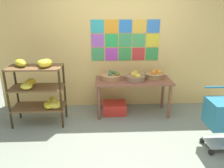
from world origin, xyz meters
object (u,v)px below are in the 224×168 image
(banana_shelf_unit, at_px, (39,86))
(display_table, at_px, (133,84))
(fruit_basket_back_right, at_px, (135,77))
(fruit_basket_centre, at_px, (111,76))
(fruit_basket_left, at_px, (154,75))
(produce_crate_under_table, at_px, (114,108))

(banana_shelf_unit, distance_m, display_table, 1.70)
(display_table, distance_m, fruit_basket_back_right, 0.17)
(display_table, distance_m, fruit_basket_centre, 0.44)
(banana_shelf_unit, xyz_separation_m, display_table, (1.66, 0.32, -0.10))
(fruit_basket_left, bearing_deg, banana_shelf_unit, -168.55)
(fruit_basket_left, relative_size, fruit_basket_back_right, 1.00)
(fruit_basket_left, bearing_deg, produce_crate_under_table, -173.96)
(banana_shelf_unit, xyz_separation_m, produce_crate_under_table, (1.31, 0.34, -0.59))
(produce_crate_under_table, bearing_deg, fruit_basket_left, 6.04)
(display_table, bearing_deg, fruit_basket_centre, 176.37)
(banana_shelf_unit, bearing_deg, display_table, 10.85)
(fruit_basket_centre, xyz_separation_m, fruit_basket_back_right, (0.44, -0.07, 0.00))
(fruit_basket_centre, bearing_deg, fruit_basket_back_right, -9.67)
(banana_shelf_unit, relative_size, fruit_basket_back_right, 3.10)
(fruit_basket_left, xyz_separation_m, produce_crate_under_table, (-0.77, -0.08, -0.65))
(fruit_basket_centre, bearing_deg, display_table, -3.63)
(banana_shelf_unit, relative_size, fruit_basket_left, 3.12)
(banana_shelf_unit, distance_m, fruit_basket_left, 2.12)
(fruit_basket_left, height_order, fruit_basket_back_right, fruit_basket_back_right)
(display_table, relative_size, fruit_basket_left, 3.75)
(produce_crate_under_table, bearing_deg, banana_shelf_unit, -165.48)
(fruit_basket_centre, xyz_separation_m, produce_crate_under_table, (0.06, -0.01, -0.65))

